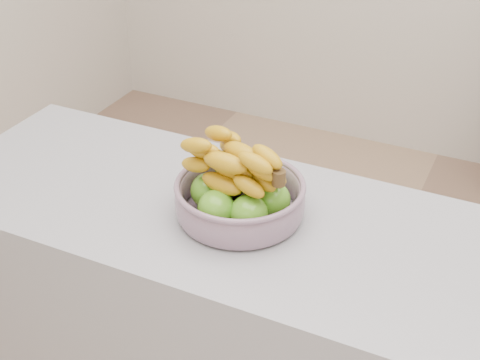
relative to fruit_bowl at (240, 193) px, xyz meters
name	(u,v)px	position (x,y,z in m)	size (l,w,h in m)	color
fruit_bowl	(240,193)	(0.00, 0.00, 0.00)	(0.31, 0.31, 0.20)	#909AAC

